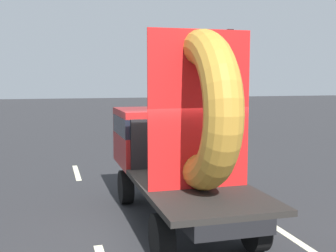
# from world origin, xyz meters

# --- Properties ---
(ground_plane) EXTENTS (120.00, 120.00, 0.00)m
(ground_plane) POSITION_xyz_m (0.00, 0.00, 0.00)
(ground_plane) COLOR #28282B
(flatbed_truck) EXTENTS (2.02, 5.52, 3.88)m
(flatbed_truck) POSITION_xyz_m (0.26, 0.45, 1.76)
(flatbed_truck) COLOR black
(flatbed_truck) RESTS_ON ground_plane
(distant_sedan) EXTENTS (1.77, 4.12, 1.34)m
(distant_sedan) POSITION_xyz_m (3.86, 12.64, 0.72)
(distant_sedan) COLOR black
(distant_sedan) RESTS_ON ground_plane
(traffic_light) EXTENTS (0.42, 0.36, 5.52)m
(traffic_light) POSITION_xyz_m (6.63, 12.32, 3.62)
(traffic_light) COLOR gray
(traffic_light) RESTS_ON ground_plane
(lane_dash_left_far) EXTENTS (0.16, 2.30, 0.01)m
(lane_dash_left_far) POSITION_xyz_m (-1.55, 5.66, 0.00)
(lane_dash_left_far) COLOR beige
(lane_dash_left_far) RESTS_ON ground_plane
(lane_dash_right_near) EXTENTS (0.16, 2.16, 0.01)m
(lane_dash_right_near) POSITION_xyz_m (2.06, -1.63, 0.00)
(lane_dash_right_near) COLOR beige
(lane_dash_right_near) RESTS_ON ground_plane
(lane_dash_right_far) EXTENTS (0.16, 2.27, 0.01)m
(lane_dash_right_far) POSITION_xyz_m (2.06, 6.48, 0.00)
(lane_dash_right_far) COLOR beige
(lane_dash_right_far) RESTS_ON ground_plane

